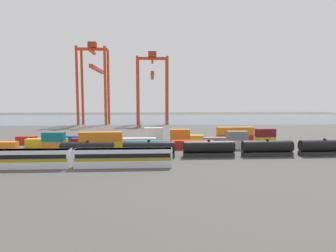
{
  "coord_description": "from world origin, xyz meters",
  "views": [
    {
      "loc": [
        4.8,
        -78.24,
        14.18
      ],
      "look_at": [
        10.76,
        27.21,
        4.44
      ],
      "focal_mm": 30.06,
      "sensor_mm": 36.0,
      "label": 1
    }
  ],
  "objects_px": {
    "gantry_crane_central": "(152,81)",
    "shipping_container_7": "(237,144)",
    "shipping_container_23": "(235,139)",
    "shipping_container_1": "(54,146)",
    "shipping_container_15": "(265,141)",
    "shipping_container_5": "(147,145)",
    "freight_tank_row": "(209,149)",
    "shipping_container_0": "(6,146)",
    "gantry_crane_west": "(94,75)",
    "passenger_train": "(73,157)",
    "shipping_container_19": "(112,140)"
  },
  "relations": [
    {
      "from": "shipping_container_0",
      "to": "shipping_container_15",
      "type": "relative_size",
      "value": 1.0
    },
    {
      "from": "shipping_container_1",
      "to": "shipping_container_15",
      "type": "bearing_deg",
      "value": 5.4
    },
    {
      "from": "shipping_container_1",
      "to": "gantry_crane_central",
      "type": "xyz_separation_m",
      "value": [
        27.94,
        92.6,
        24.73
      ]
    },
    {
      "from": "shipping_container_5",
      "to": "shipping_container_1",
      "type": "bearing_deg",
      "value": 180.0
    },
    {
      "from": "shipping_container_5",
      "to": "shipping_container_23",
      "type": "xyz_separation_m",
      "value": [
        29.12,
        11.96,
        0.0
      ]
    },
    {
      "from": "shipping_container_0",
      "to": "freight_tank_row",
      "type": "bearing_deg",
      "value": -11.5
    },
    {
      "from": "shipping_container_15",
      "to": "shipping_container_0",
      "type": "bearing_deg",
      "value": -175.53
    },
    {
      "from": "freight_tank_row",
      "to": "shipping_container_0",
      "type": "bearing_deg",
      "value": 168.5
    },
    {
      "from": "freight_tank_row",
      "to": "gantry_crane_central",
      "type": "distance_m",
      "value": 107.41
    },
    {
      "from": "shipping_container_0",
      "to": "shipping_container_5",
      "type": "height_order",
      "value": "same"
    },
    {
      "from": "shipping_container_0",
      "to": "gantry_crane_west",
      "type": "relative_size",
      "value": 0.13
    },
    {
      "from": "shipping_container_15",
      "to": "gantry_crane_central",
      "type": "bearing_deg",
      "value": 112.2
    },
    {
      "from": "shipping_container_5",
      "to": "freight_tank_row",
      "type": "bearing_deg",
      "value": -35.67
    },
    {
      "from": "shipping_container_23",
      "to": "gantry_crane_west",
      "type": "relative_size",
      "value": 0.25
    },
    {
      "from": "passenger_train",
      "to": "shipping_container_15",
      "type": "relative_size",
      "value": 6.97
    },
    {
      "from": "shipping_container_23",
      "to": "passenger_train",
      "type": "bearing_deg",
      "value": -143.84
    },
    {
      "from": "shipping_container_1",
      "to": "shipping_container_15",
      "type": "height_order",
      "value": "same"
    },
    {
      "from": "freight_tank_row",
      "to": "gantry_crane_west",
      "type": "bearing_deg",
      "value": 115.2
    },
    {
      "from": "passenger_train",
      "to": "shipping_container_0",
      "type": "xyz_separation_m",
      "value": [
        -23.99,
        20.56,
        -0.84
      ]
    },
    {
      "from": "passenger_train",
      "to": "shipping_container_1",
      "type": "xyz_separation_m",
      "value": [
        -10.87,
        20.56,
        -0.84
      ]
    },
    {
      "from": "passenger_train",
      "to": "gantry_crane_central",
      "type": "distance_m",
      "value": 116.91
    },
    {
      "from": "shipping_container_15",
      "to": "gantry_crane_west",
      "type": "relative_size",
      "value": 0.13
    },
    {
      "from": "shipping_container_23",
      "to": "shipping_container_0",
      "type": "bearing_deg",
      "value": -170.1
    },
    {
      "from": "passenger_train",
      "to": "gantry_crane_west",
      "type": "distance_m",
      "value": 117.1
    },
    {
      "from": "shipping_container_0",
      "to": "shipping_container_23",
      "type": "xyz_separation_m",
      "value": [
        68.49,
        11.96,
        0.0
      ]
    },
    {
      "from": "freight_tank_row",
      "to": "gantry_crane_central",
      "type": "xyz_separation_m",
      "value": [
        -13.88,
        103.78,
        23.95
      ]
    },
    {
      "from": "shipping_container_15",
      "to": "gantry_crane_west",
      "type": "xyz_separation_m",
      "value": [
        -70.05,
        86.1,
        27.56
      ]
    },
    {
      "from": "shipping_container_5",
      "to": "gantry_crane_central",
      "type": "xyz_separation_m",
      "value": [
        1.69,
        92.6,
        24.73
      ]
    },
    {
      "from": "shipping_container_15",
      "to": "shipping_container_19",
      "type": "bearing_deg",
      "value": 173.01
    },
    {
      "from": "shipping_container_1",
      "to": "shipping_container_19",
      "type": "distance_m",
      "value": 18.8
    },
    {
      "from": "shipping_container_15",
      "to": "shipping_container_7",
      "type": "bearing_deg",
      "value": -151.01
    },
    {
      "from": "shipping_container_0",
      "to": "shipping_container_5",
      "type": "xyz_separation_m",
      "value": [
        39.37,
        0.0,
        0.0
      ]
    },
    {
      "from": "gantry_crane_west",
      "to": "shipping_container_7",
      "type": "bearing_deg",
      "value": -57.24
    },
    {
      "from": "shipping_container_1",
      "to": "gantry_crane_central",
      "type": "height_order",
      "value": "gantry_crane_central"
    },
    {
      "from": "gantry_crane_central",
      "to": "shipping_container_7",
      "type": "bearing_deg",
      "value": -75.15
    },
    {
      "from": "shipping_container_0",
      "to": "shipping_container_1",
      "type": "bearing_deg",
      "value": 0.0
    },
    {
      "from": "shipping_container_1",
      "to": "shipping_container_23",
      "type": "relative_size",
      "value": 0.5
    },
    {
      "from": "passenger_train",
      "to": "shipping_container_7",
      "type": "height_order",
      "value": "passenger_train"
    },
    {
      "from": "shipping_container_23",
      "to": "gantry_crane_west",
      "type": "height_order",
      "value": "gantry_crane_west"
    },
    {
      "from": "shipping_container_0",
      "to": "shipping_container_23",
      "type": "distance_m",
      "value": 69.52
    },
    {
      "from": "shipping_container_7",
      "to": "gantry_crane_central",
      "type": "bearing_deg",
      "value": 104.85
    },
    {
      "from": "gantry_crane_west",
      "to": "gantry_crane_central",
      "type": "distance_m",
      "value": 34.82
    },
    {
      "from": "shipping_container_7",
      "to": "shipping_container_15",
      "type": "distance_m",
      "value": 12.33
    },
    {
      "from": "shipping_container_1",
      "to": "freight_tank_row",
      "type": "bearing_deg",
      "value": -14.96
    },
    {
      "from": "shipping_container_15",
      "to": "shipping_container_23",
      "type": "height_order",
      "value": "same"
    },
    {
      "from": "shipping_container_23",
      "to": "gantry_crane_central",
      "type": "height_order",
      "value": "gantry_crane_central"
    },
    {
      "from": "freight_tank_row",
      "to": "passenger_train",
      "type": "bearing_deg",
      "value": -163.13
    },
    {
      "from": "shipping_container_0",
      "to": "shipping_container_7",
      "type": "bearing_deg",
      "value": 0.0
    },
    {
      "from": "shipping_container_1",
      "to": "gantry_crane_central",
      "type": "distance_m",
      "value": 99.84
    },
    {
      "from": "shipping_container_1",
      "to": "shipping_container_5",
      "type": "height_order",
      "value": "same"
    }
  ]
}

